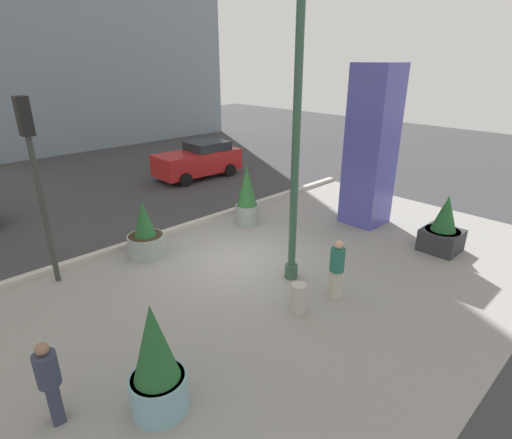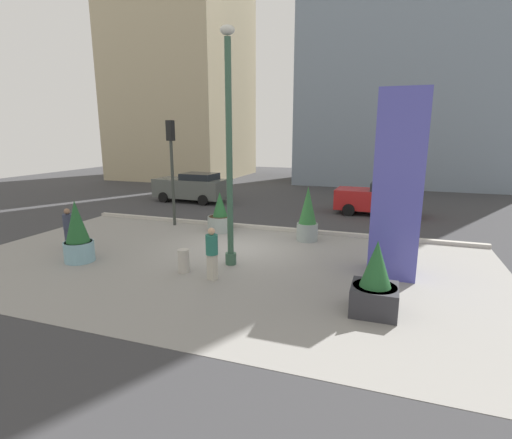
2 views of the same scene
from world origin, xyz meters
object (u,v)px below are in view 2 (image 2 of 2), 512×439
at_px(pedestrian_crossing, 212,251).
at_px(pedestrian_on_sidewalk, 69,227).
at_px(traffic_light_corner, 172,156).
at_px(car_intersection, 192,187).
at_px(concrete_bollard, 184,261).
at_px(lamp_post, 229,155).
at_px(potted_plant_curbside, 220,217).
at_px(potted_plant_near_right, 375,284).
at_px(car_curb_west, 379,198).
at_px(art_pillar_blue, 397,186).
at_px(potted_plant_near_left, 78,235).
at_px(potted_plant_by_pillar, 308,216).

bearing_deg(pedestrian_crossing, pedestrian_on_sidewalk, 170.91).
height_order(traffic_light_corner, car_intersection, traffic_light_corner).
xyz_separation_m(concrete_bollard, car_intersection, (-5.93, 11.51, 0.55)).
bearing_deg(lamp_post, concrete_bollard, -132.91).
height_order(potted_plant_curbside, pedestrian_crossing, potted_plant_curbside).
bearing_deg(potted_plant_curbside, pedestrian_crossing, -67.95).
xyz_separation_m(potted_plant_near_right, car_curb_west, (-0.36, 12.14, 0.14)).
height_order(art_pillar_blue, concrete_bollard, art_pillar_blue).
height_order(potted_plant_near_left, car_intersection, potted_plant_near_left).
xyz_separation_m(potted_plant_near_right, pedestrian_on_sidewalk, (-11.01, 1.69, 0.13)).
relative_size(potted_plant_curbside, traffic_light_corner, 0.37).
bearing_deg(potted_plant_near_left, potted_plant_near_right, -4.22).
relative_size(potted_plant_near_right, potted_plant_curbside, 1.03).
bearing_deg(pedestrian_crossing, art_pillar_blue, 24.68).
distance_m(car_curb_west, pedestrian_on_sidewalk, 14.92).
relative_size(art_pillar_blue, car_intersection, 1.19).
relative_size(potted_plant_by_pillar, car_intersection, 0.48).
xyz_separation_m(lamp_post, pedestrian_on_sidewalk, (-6.34, -0.42, -2.73)).
xyz_separation_m(potted_plant_near_left, car_intersection, (-2.05, 11.73, -0.01)).
height_order(potted_plant_near_right, traffic_light_corner, traffic_light_corner).
distance_m(lamp_post, pedestrian_crossing, 3.07).
relative_size(lamp_post, potted_plant_curbside, 4.17).
bearing_deg(car_intersection, car_curb_west, -1.55).
xyz_separation_m(car_intersection, pedestrian_crossing, (7.05, -11.77, -0.04)).
distance_m(potted_plant_curbside, pedestrian_on_sidewalk, 6.05).
bearing_deg(potted_plant_near_left, car_curb_west, 50.90).
distance_m(art_pillar_blue, potted_plant_curbside, 8.11).
height_order(lamp_post, potted_plant_near_left, lamp_post).
relative_size(car_curb_west, pedestrian_crossing, 2.72).
distance_m(lamp_post, potted_plant_by_pillar, 4.87).
distance_m(concrete_bollard, car_curb_west, 12.45).
bearing_deg(traffic_light_corner, potted_plant_near_left, -92.89).
height_order(potted_plant_near_right, concrete_bollard, potted_plant_near_right).
distance_m(potted_plant_near_left, potted_plant_curbside, 6.05).
height_order(potted_plant_by_pillar, potted_plant_curbside, potted_plant_by_pillar).
bearing_deg(pedestrian_crossing, car_curb_west, 69.47).
distance_m(lamp_post, car_curb_west, 11.24).
height_order(potted_plant_by_pillar, car_curb_west, potted_plant_by_pillar).
bearing_deg(traffic_light_corner, pedestrian_on_sidewalk, -109.24).
bearing_deg(art_pillar_blue, potted_plant_by_pillar, 138.76).
relative_size(art_pillar_blue, concrete_bollard, 7.36).
bearing_deg(traffic_light_corner, lamp_post, -42.47).
relative_size(potted_plant_curbside, pedestrian_on_sidewalk, 1.12).
xyz_separation_m(potted_plant_by_pillar, potted_plant_near_right, (2.87, -5.83, -0.27)).
bearing_deg(potted_plant_near_right, art_pillar_blue, 82.88).
bearing_deg(concrete_bollard, car_intersection, 117.27).
xyz_separation_m(potted_plant_curbside, pedestrian_crossing, (2.18, -5.39, 0.23)).
xyz_separation_m(lamp_post, traffic_light_corner, (-4.69, 4.30, -0.35)).
xyz_separation_m(potted_plant_near_right, potted_plant_curbside, (-6.83, 6.06, -0.08)).
bearing_deg(pedestrian_on_sidewalk, traffic_light_corner, 70.76).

